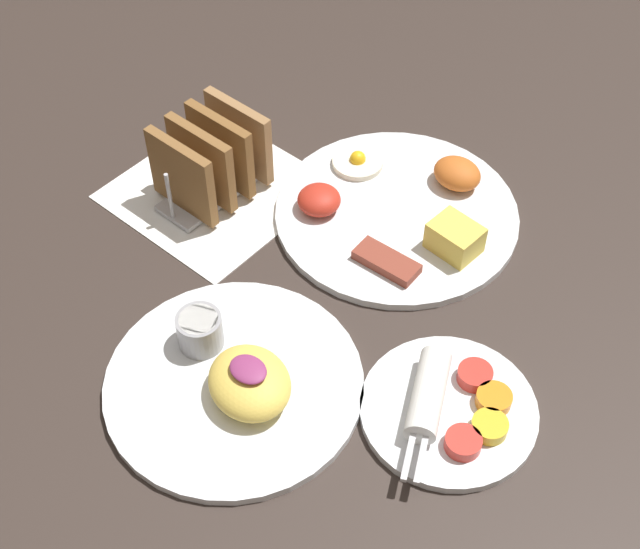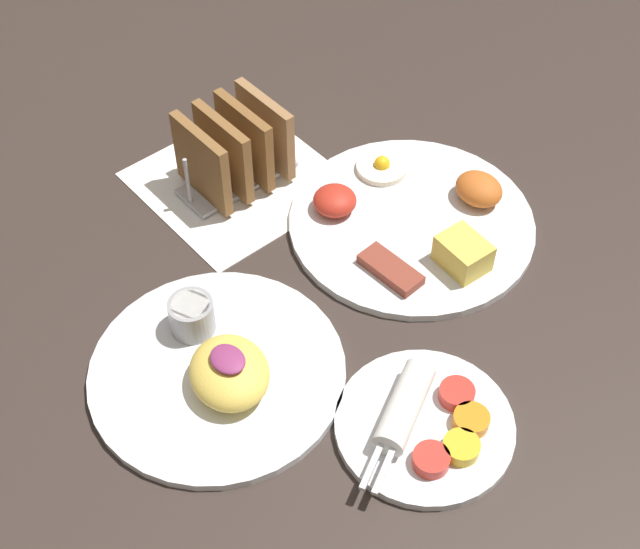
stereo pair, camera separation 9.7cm
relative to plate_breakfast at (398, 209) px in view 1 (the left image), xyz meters
The scene contains 6 objects.
ground_plane 0.17m from the plate_breakfast, 89.80° to the right, with size 3.00×3.00×0.00m, color #332823.
napkin_flat 0.23m from the plate_breakfast, 150.30° to the right, with size 0.22×0.22×0.00m.
plate_breakfast is the anchor object (origin of this frame).
plate_condiments 0.28m from the plate_breakfast, 42.21° to the right, with size 0.18×0.19×0.04m.
plate_foreground 0.31m from the plate_breakfast, 85.34° to the right, with size 0.27×0.27×0.06m.
toast_rack 0.23m from the plate_breakfast, 150.30° to the right, with size 0.10×0.15×0.10m.
Camera 1 is at (0.42, -0.46, 0.76)m, focal length 50.00 mm.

